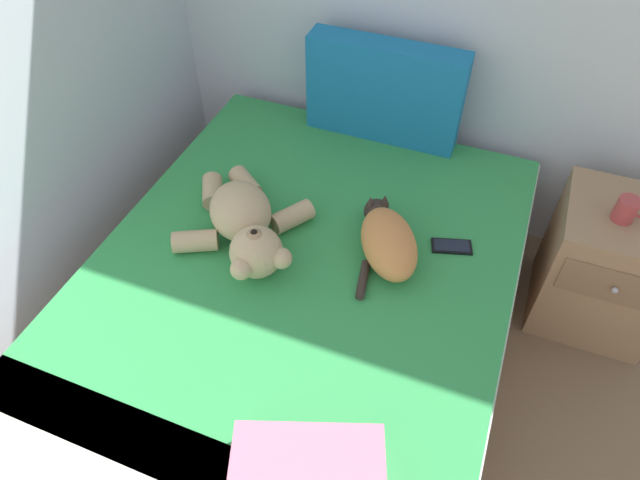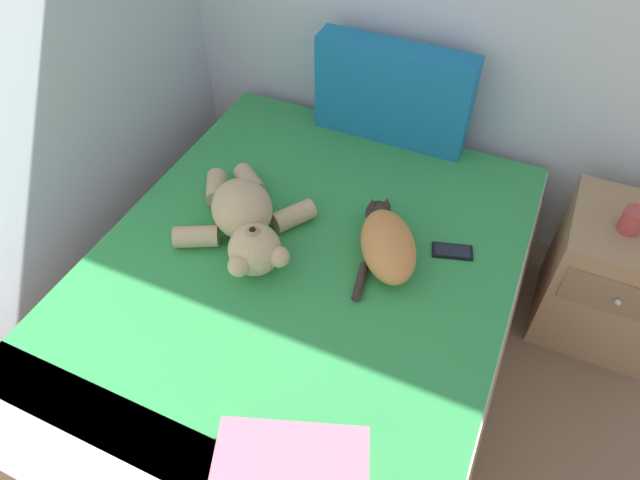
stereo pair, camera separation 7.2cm
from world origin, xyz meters
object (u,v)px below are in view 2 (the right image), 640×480
at_px(bed, 299,312).
at_px(patterned_cushion, 393,94).
at_px(cell_phone, 452,251).
at_px(mug, 633,221).
at_px(teddy_bear, 246,221).
at_px(cat, 387,243).
at_px(nightstand, 610,277).

distance_m(bed, patterned_cushion, 1.01).
xyz_separation_m(cell_phone, mug, (0.56, 0.31, 0.11)).
distance_m(patterned_cushion, cell_phone, 0.77).
distance_m(patterned_cushion, teddy_bear, 0.87).
height_order(cat, cell_phone, cat).
bearing_deg(cell_phone, cat, -151.65).
bearing_deg(teddy_bear, bed, -15.69).
height_order(teddy_bear, mug, teddy_bear).
bearing_deg(bed, patterned_cushion, 87.86).
xyz_separation_m(bed, mug, (1.05, 0.62, 0.38)).
bearing_deg(teddy_bear, nightstand, 23.75).
height_order(patterned_cushion, nightstand, patterned_cushion).
distance_m(bed, cell_phone, 0.64).
bearing_deg(cat, cell_phone, 28.35).
relative_size(teddy_bear, mug, 4.76).
distance_m(bed, cat, 0.47).
bearing_deg(cat, mug, 28.55).
xyz_separation_m(nightstand, mug, (-0.04, -0.04, 0.34)).
bearing_deg(cell_phone, nightstand, 29.58).
relative_size(patterned_cushion, mug, 5.60).
distance_m(patterned_cushion, mug, 1.06).
height_order(cat, nightstand, cat).
relative_size(teddy_bear, nightstand, 0.97).
relative_size(bed, mug, 16.25).
xyz_separation_m(patterned_cushion, teddy_bear, (-0.27, -0.82, -0.13)).
height_order(nightstand, mug, mug).
height_order(bed, patterned_cushion, patterned_cushion).
xyz_separation_m(patterned_cushion, cat, (0.23, -0.70, -0.15)).
relative_size(bed, cell_phone, 12.01).
xyz_separation_m(cell_phone, nightstand, (0.60, 0.34, -0.23)).
bearing_deg(patterned_cushion, cat, -71.42).
distance_m(patterned_cushion, cat, 0.75).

